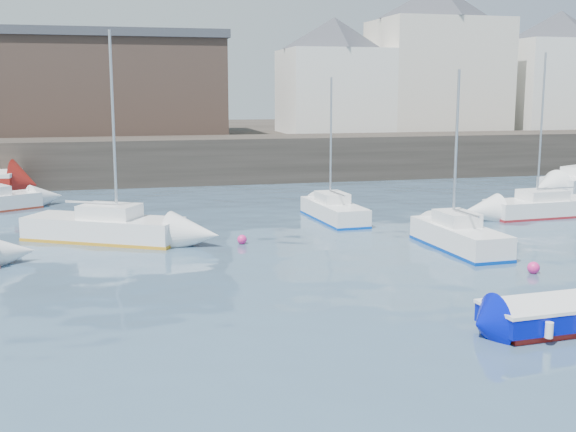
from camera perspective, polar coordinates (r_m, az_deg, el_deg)
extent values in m
plane|color=#2D4760|center=(16.43, 10.29, -12.25)|extent=(220.00, 220.00, 0.00)
cube|color=#28231E|center=(49.47, -6.40, 4.46)|extent=(90.00, 5.00, 3.00)
cube|color=#28231E|center=(67.31, -8.42, 5.77)|extent=(90.00, 32.00, 2.80)
cube|color=beige|center=(61.76, 11.65, 10.79)|extent=(10.00, 8.00, 9.00)
pyramid|color=#3A3D44|center=(62.15, 11.84, 16.23)|extent=(13.36, 13.36, 2.80)
cube|color=white|center=(66.77, 20.50, 9.65)|extent=(9.00, 7.00, 7.50)
pyramid|color=#3A3D44|center=(66.99, 20.76, 13.90)|extent=(11.88, 11.88, 2.45)
cube|color=white|center=(58.00, 3.64, 9.80)|extent=(8.00, 7.00, 6.50)
pyramid|color=#3A3D44|center=(58.16, 3.69, 14.21)|extent=(11.14, 11.14, 2.45)
cube|color=#3D2D26|center=(56.84, -13.67, 9.79)|extent=(16.00, 10.00, 7.00)
cube|color=#3A3D44|center=(56.98, -13.83, 13.61)|extent=(16.40, 10.40, 0.60)
cube|color=maroon|center=(20.27, 20.52, -8.14)|extent=(3.71, 1.74, 0.18)
cube|color=#000AA9|center=(20.17, 20.58, -7.23)|extent=(4.04, 1.97, 0.49)
cube|color=white|center=(20.09, 20.63, -6.44)|extent=(4.12, 2.01, 0.09)
cube|color=white|center=(20.15, 20.59, -7.02)|extent=(3.22, 1.41, 0.45)
cube|color=#CEB186|center=(20.11, 20.61, -6.71)|extent=(0.37, 1.20, 0.07)
cylinder|color=white|center=(20.31, 16.66, -6.99)|extent=(0.20, 0.20, 0.39)
cylinder|color=white|center=(18.87, 19.93, -8.47)|extent=(0.20, 0.20, 0.39)
cylinder|color=white|center=(20.89, 18.96, -6.65)|extent=(0.20, 0.20, 0.39)
cylinder|color=white|center=(21.49, 21.13, -6.31)|extent=(0.20, 0.20, 0.39)
cube|color=white|center=(30.78, -14.38, -1.00)|extent=(6.72, 5.02, 0.98)
cube|color=orange|center=(30.86, -14.35, -1.77)|extent=(6.79, 5.07, 0.13)
cube|color=white|center=(30.49, -13.91, 0.37)|extent=(2.76, 2.49, 0.54)
cylinder|color=silver|center=(29.97, -13.64, 6.93)|extent=(0.11, 0.11, 7.51)
cube|color=white|center=(28.93, 13.38, -1.69)|extent=(1.90, 5.29, 0.94)
cube|color=#0035A6|center=(29.01, 13.35, -2.47)|extent=(1.92, 5.34, 0.13)
cube|color=white|center=(29.02, 13.19, -0.18)|extent=(1.33, 1.88, 0.52)
cylinder|color=silver|center=(28.90, 13.14, 5.26)|extent=(0.10, 0.10, 6.00)
cube|color=white|center=(37.86, 19.78, 0.63)|extent=(6.27, 2.41, 0.85)
cube|color=maroon|center=(37.91, 19.75, 0.08)|extent=(6.33, 2.43, 0.11)
cube|color=white|center=(37.58, 19.47, 1.60)|extent=(2.25, 1.63, 0.47)
cylinder|color=silver|center=(37.09, 19.38, 6.63)|extent=(0.09, 0.09, 7.06)
cube|color=white|center=(34.58, 3.65, 0.36)|extent=(1.98, 5.24, 0.84)
cube|color=#003FB8|center=(34.64, 3.64, -0.24)|extent=(2.00, 5.29, 0.11)
cube|color=white|center=(34.71, 3.51, 1.49)|extent=(1.35, 1.88, 0.47)
cylinder|color=silver|center=(34.66, 3.40, 6.00)|extent=(0.09, 0.09, 5.91)
sphere|color=#EB257F|center=(26.03, 18.80, -4.30)|extent=(0.42, 0.42, 0.42)
sphere|color=#EB257F|center=(29.35, -3.65, -2.20)|extent=(0.39, 0.39, 0.39)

